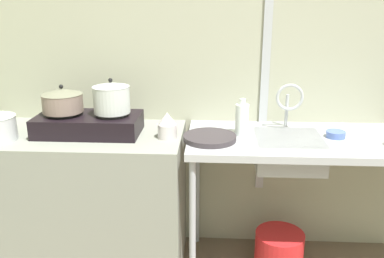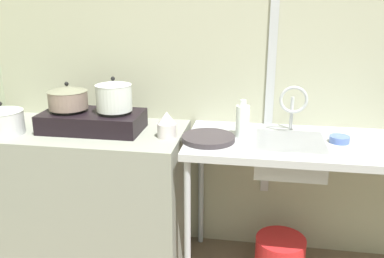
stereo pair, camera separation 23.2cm
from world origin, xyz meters
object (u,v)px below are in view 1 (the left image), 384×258
Objects in this scene: bottle_by_sink at (242,119)px; bucket_on_floor at (279,250)px; percolator at (167,126)px; frying_pan at (210,138)px; small_bowl_on_drainboard at (336,134)px; pot_on_left_burner at (62,100)px; faucet at (289,99)px; sink_basin at (288,151)px; stove at (89,124)px; pot_on_right_burner at (111,98)px.

bottle_by_sink reaches higher than bucket_on_floor.
percolator is 0.50× the size of frying_pan.
small_bowl_on_drainboard is 0.80m from bucket_on_floor.
pot_on_left_burner is 1.30m from faucet.
pot_on_left_burner is at bearing -173.21° from faucet.
small_bowl_on_drainboard is at bearing 2.18° from bucket_on_floor.
bottle_by_sink is at bearing -155.82° from faucet.
small_bowl_on_drainboard is at bearing 3.10° from sink_basin.
stove is 2.77× the size of bottle_by_sink.
pot_on_left_burner is at bearing -178.39° from bottle_by_sink.
frying_pan is at bearing -7.58° from pot_on_right_burner.
bucket_on_floor is (-0.27, -0.01, -0.76)m from small_bowl_on_drainboard.
pot_on_left_burner reaches higher than percolator.
bucket_on_floor is at bearing -177.82° from small_bowl_on_drainboard.
pot_on_right_burner is at bearing -0.00° from pot_on_left_burner.
faucet is 1.31× the size of bottle_by_sink.
stove is at bearing 179.91° from sink_basin.
sink_basin is 0.32m from bottle_by_sink.
pot_on_left_burner is 0.61m from percolator.
stove reaches higher than small_bowl_on_drainboard.
percolator is at bearing -6.21° from stove.
pot_on_left_burner is 1.55m from small_bowl_on_drainboard.
frying_pan is at bearing -170.78° from sink_basin.
sink_basin is (1.28, -0.00, -0.28)m from pot_on_left_burner.
bucket_on_floor is (0.99, 0.00, -0.96)m from pot_on_right_burner.
small_bowl_on_drainboard is (0.94, 0.06, -0.05)m from percolator.
faucet is at bearing 16.34° from percolator.
percolator is 0.42m from bottle_by_sink.
small_bowl_on_drainboard is at bearing -1.76° from bottle_by_sink.
percolator is at bearing -8.93° from pot_on_right_burner.
faucet reaches higher than small_bowl_on_drainboard.
frying_pan reaches higher than sink_basin.
percolator is 1.06m from bucket_on_floor.
pot_on_right_burner reaches higher than sink_basin.
pot_on_right_burner reaches higher than percolator.
stove is at bearing -178.13° from bottle_by_sink.
stove is 0.46m from percolator.
bottle_by_sink reaches higher than stove.
faucet is (0.01, 0.16, 0.26)m from sink_basin.
pot_on_left_burner is 1.55× the size of percolator.
pot_on_right_burner reaches higher than stove.
frying_pan is 2.75× the size of small_bowl_on_drainboard.
sink_basin is 0.28m from small_bowl_on_drainboard.
pot_on_right_burner is at bearing 179.90° from sink_basin.
bottle_by_sink is (0.18, 0.10, 0.08)m from frying_pan.
percolator is 0.53× the size of faucet.
small_bowl_on_drainboard is (0.25, -0.14, -0.16)m from faucet.
bottle_by_sink is (1.01, 0.03, -0.10)m from pot_on_left_burner.
bucket_on_floor is (-0.02, -0.15, -0.92)m from faucet.
pot_on_left_burner is 0.83× the size of faucet.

